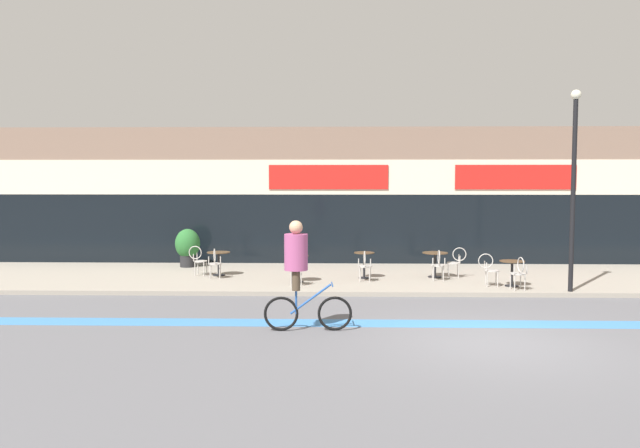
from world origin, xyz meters
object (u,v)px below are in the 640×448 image
(cafe_chair_0_near, at_px, (215,261))
(lamp_post, at_px, (574,176))
(cafe_chair_4_side, at_px, (489,267))
(cafe_chair_3_near, at_px, (438,263))
(bistro_table_0, at_px, (219,259))
(bistro_table_3, at_px, (435,259))
(cafe_chair_3_side, at_px, (456,260))
(planter_pot, at_px, (188,246))
(cyclist_0, at_px, (299,266))
(bistro_table_4, at_px, (512,268))
(cafe_chair_4_near, at_px, (519,271))
(cafe_chair_2_near, at_px, (365,264))
(bistro_table_2, at_px, (364,260))
(bistro_table_1, at_px, (297,263))
(cafe_chair_0_side, at_px, (198,258))
(cafe_chair_1_near, at_px, (296,267))

(cafe_chair_0_near, relative_size, lamp_post, 0.17)
(cafe_chair_4_side, bearing_deg, cafe_chair_3_near, 149.16)
(bistro_table_0, height_order, cafe_chair_4_side, cafe_chair_4_side)
(cafe_chair_3_near, xyz_separation_m, lamp_post, (3.19, -1.63, 2.50))
(cafe_chair_3_near, bearing_deg, bistro_table_3, 1.98)
(cafe_chair_3_side, height_order, cafe_chair_4_side, same)
(planter_pot, bearing_deg, cafe_chair_0_near, -60.39)
(lamp_post, relative_size, cyclist_0, 2.33)
(bistro_table_4, distance_m, lamp_post, 2.93)
(cafe_chair_0_near, xyz_separation_m, cafe_chair_4_near, (8.41, -1.70, 0.00))
(bistro_table_0, xyz_separation_m, lamp_post, (9.73, -2.44, 2.50))
(cafe_chair_0_near, distance_m, cafe_chair_2_near, 4.42)
(bistro_table_0, distance_m, cafe_chair_2_near, 4.53)
(bistro_table_0, height_order, bistro_table_2, bistro_table_2)
(cafe_chair_3_side, height_order, lamp_post, lamp_post)
(cafe_chair_4_near, height_order, cafe_chair_4_side, same)
(cafe_chair_4_near, bearing_deg, bistro_table_4, -6.53)
(cyclist_0, bearing_deg, cafe_chair_4_side, 40.56)
(bistro_table_3, relative_size, bistro_table_4, 1.07)
(planter_pot, bearing_deg, bistro_table_4, -19.79)
(bistro_table_0, distance_m, lamp_post, 10.34)
(cafe_chair_4_side, xyz_separation_m, lamp_post, (1.94, -0.75, 2.50))
(cafe_chair_3_near, bearing_deg, bistro_table_1, 96.85)
(cafe_chair_0_side, relative_size, cafe_chair_1_near, 1.00)
(cafe_chair_3_side, relative_size, cafe_chair_4_side, 1.00)
(bistro_table_4, bearing_deg, bistro_table_1, 174.57)
(cafe_chair_1_near, height_order, cyclist_0, cyclist_0)
(planter_pot, bearing_deg, bistro_table_1, -37.45)
(cafe_chair_3_side, distance_m, cafe_chair_4_side, 1.62)
(planter_pot, distance_m, lamp_post, 12.13)
(cafe_chair_4_near, height_order, lamp_post, lamp_post)
(bistro_table_3, bearing_deg, cafe_chair_2_near, -158.07)
(bistro_table_2, xyz_separation_m, cafe_chair_3_near, (2.13, -0.39, -0.02))
(cafe_chair_0_side, xyz_separation_m, planter_pot, (-0.76, 1.82, 0.18))
(cafe_chair_0_near, relative_size, cyclist_0, 0.40)
(cafe_chair_3_side, bearing_deg, planter_pot, -7.42)
(bistro_table_1, xyz_separation_m, planter_pot, (-3.87, 2.96, 0.16))
(bistro_table_1, distance_m, planter_pot, 4.87)
(cafe_chair_4_near, bearing_deg, cafe_chair_4_side, 37.76)
(planter_pot, bearing_deg, cyclist_0, -62.74)
(cafe_chair_2_near, bearing_deg, cyclist_0, 170.70)
(bistro_table_0, bearing_deg, bistro_table_4, -11.40)
(bistro_table_1, relative_size, planter_pot, 0.60)
(bistro_table_3, bearing_deg, planter_pot, 165.79)
(cafe_chair_4_side, distance_m, planter_pot, 9.83)
(cafe_chair_2_near, distance_m, cafe_chair_4_near, 4.21)
(bistro_table_2, bearing_deg, cafe_chair_4_side, -20.70)
(bistro_table_1, xyz_separation_m, cafe_chair_4_near, (5.94, -1.19, -0.02))
(cafe_chair_0_near, relative_size, cafe_chair_4_side, 1.00)
(cafe_chair_4_near, distance_m, cafe_chair_4_side, 0.90)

